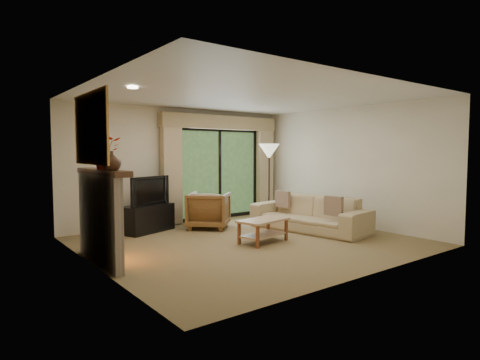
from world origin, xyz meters
TOP-DOWN VIEW (x-y plane):
  - floor at (0.00, 0.00)m, footprint 5.50×5.50m
  - ceiling at (0.00, 0.00)m, footprint 5.50×5.50m
  - wall_back at (0.00, 2.50)m, footprint 5.00×0.00m
  - wall_front at (0.00, -2.50)m, footprint 5.00×0.00m
  - wall_left at (-2.75, 0.00)m, footprint 0.00×5.00m
  - wall_right at (2.75, 0.00)m, footprint 0.00×5.00m
  - fireplace at (-2.63, 0.20)m, footprint 0.24×1.70m
  - mirror at (-2.71, 0.20)m, footprint 0.07×1.45m
  - sliding_door at (1.00, 2.45)m, footprint 2.26×0.10m
  - curtain_left at (-0.35, 2.34)m, footprint 0.45×0.18m
  - curtain_right at (2.35, 2.34)m, footprint 0.45×0.18m
  - cornice at (1.00, 2.36)m, footprint 3.20×0.24m
  - media_console at (-1.11, 1.95)m, footprint 1.20×0.85m
  - tv at (-1.11, 1.95)m, footprint 0.99×0.48m
  - armchair at (0.10, 1.52)m, footprint 1.18×1.18m
  - sofa at (1.61, 0.06)m, footprint 1.33×2.56m
  - pillow_near at (1.52, -0.64)m, footprint 0.16×0.38m
  - pillow_far at (1.52, 0.77)m, footprint 0.15×0.37m
  - coffee_table at (0.14, -0.20)m, footprint 1.01×0.68m
  - floor_lamp at (1.71, 1.43)m, footprint 0.52×0.52m
  - vase at (-2.61, -0.32)m, footprint 0.32×0.32m
  - branches at (-2.61, -0.05)m, footprint 0.46×0.41m

SIDE VIEW (x-z plane):
  - floor at x=0.00m, z-range 0.00..0.00m
  - coffee_table at x=0.14m, z-range 0.00..0.42m
  - media_console at x=-1.11m, z-range 0.00..0.55m
  - sofa at x=1.61m, z-range 0.00..0.71m
  - armchair at x=0.10m, z-range 0.00..0.77m
  - pillow_far at x=1.52m, z-range 0.41..0.77m
  - pillow_near at x=1.52m, z-range 0.40..0.78m
  - fireplace at x=-2.63m, z-range 0.00..1.37m
  - tv at x=-1.11m, z-range 0.55..1.13m
  - floor_lamp at x=1.71m, z-range 0.00..1.81m
  - sliding_door at x=1.00m, z-range 0.02..2.18m
  - curtain_left at x=-0.35m, z-range 0.02..2.38m
  - curtain_right at x=2.35m, z-range 0.02..2.38m
  - wall_back at x=0.00m, z-range -1.20..3.80m
  - wall_front at x=0.00m, z-range -1.20..3.80m
  - wall_left at x=-2.75m, z-range -1.20..3.80m
  - wall_right at x=2.75m, z-range -1.20..3.80m
  - vase at x=-2.61m, z-range 1.37..1.63m
  - branches at x=-2.61m, z-range 1.37..1.82m
  - mirror at x=-2.71m, z-range 1.44..2.46m
  - cornice at x=1.00m, z-range 2.16..2.48m
  - ceiling at x=0.00m, z-range 2.60..2.60m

